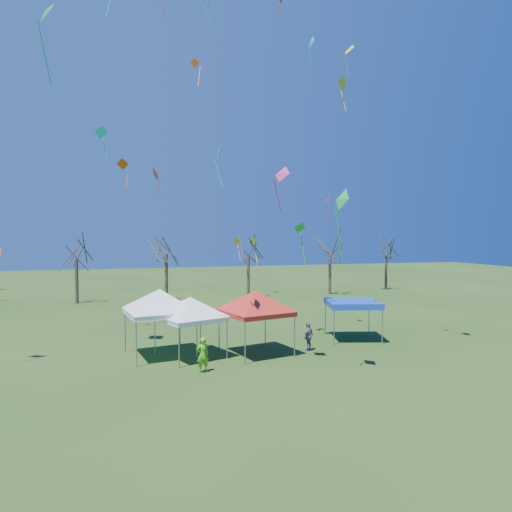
% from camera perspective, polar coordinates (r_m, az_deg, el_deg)
% --- Properties ---
extents(ground, '(140.00, 140.00, 0.00)m').
position_cam_1_polar(ground, '(23.57, 0.59, -13.46)').
color(ground, '#214215').
rests_on(ground, ground).
extents(tree_1, '(3.42, 3.42, 7.54)m').
position_cam_1_polar(tree_1, '(46.48, -21.58, 1.55)').
color(tree_1, '#3D2D21').
rests_on(tree_1, ground).
extents(tree_2, '(3.71, 3.71, 8.18)m').
position_cam_1_polar(tree_2, '(46.22, -11.18, 2.30)').
color(tree_2, '#3D2D21').
rests_on(tree_2, ground).
extents(tree_3, '(3.59, 3.59, 7.91)m').
position_cam_1_polar(tree_3, '(47.42, -0.98, 2.10)').
color(tree_3, '#3D2D21').
rests_on(tree_3, ground).
extents(tree_4, '(3.58, 3.58, 7.89)m').
position_cam_1_polar(tree_4, '(50.68, 9.25, 2.08)').
color(tree_4, '#3D2D21').
rests_on(tree_4, ground).
extents(tree_5, '(3.39, 3.39, 7.46)m').
position_cam_1_polar(tree_5, '(56.56, 15.99, 1.74)').
color(tree_5, '#3D2D21').
rests_on(tree_5, ground).
extents(tent_white_west, '(4.69, 4.69, 4.19)m').
position_cam_1_polar(tent_white_west, '(25.14, -11.97, -4.63)').
color(tent_white_west, gray).
rests_on(tent_white_west, ground).
extents(tent_white_mid, '(3.99, 3.99, 3.74)m').
position_cam_1_polar(tent_white_mid, '(24.56, -8.22, -5.61)').
color(tent_white_mid, gray).
rests_on(tent_white_mid, ground).
extents(tent_red, '(4.46, 4.46, 4.05)m').
position_cam_1_polar(tent_red, '(24.98, 0.00, -4.88)').
color(tent_red, gray).
rests_on(tent_red, ground).
extents(tent_blue, '(3.79, 3.79, 2.44)m').
position_cam_1_polar(tent_blue, '(29.27, 11.99, -5.85)').
color(tent_blue, gray).
rests_on(tent_blue, ground).
extents(person_green, '(0.67, 0.50, 1.67)m').
position_cam_1_polar(person_green, '(22.34, -6.69, -12.16)').
color(person_green, '#5AB81D').
rests_on(person_green, ground).
extents(person_grey, '(0.98, 0.90, 1.61)m').
position_cam_1_polar(person_grey, '(26.32, 6.58, -9.95)').
color(person_grey, slate).
rests_on(person_grey, ground).
extents(kite_5, '(0.57, 1.11, 3.51)m').
position_cam_1_polar(kite_5, '(21.13, 10.63, 6.83)').
color(kite_5, green).
rests_on(kite_5, ground).
extents(kite_13, '(1.20, 0.90, 2.83)m').
position_cam_1_polar(kite_13, '(43.33, -16.31, 10.95)').
color(kite_13, '#DA490B').
rests_on(kite_13, ground).
extents(kite_8, '(1.41, 1.66, 4.23)m').
position_cam_1_polar(kite_8, '(28.27, -24.80, 25.88)').
color(kite_8, green).
rests_on(kite_8, ground).
extents(kite_1, '(0.52, 0.94, 2.10)m').
position_cam_1_polar(kite_1, '(21.97, -4.71, 12.59)').
color(kite_1, '#0CBDB5').
rests_on(kite_1, ground).
extents(kite_6, '(1.24, 1.59, 3.22)m').
position_cam_1_polar(kite_6, '(51.91, 11.56, 23.98)').
color(kite_6, yellow).
rests_on(kite_6, ground).
extents(kite_18, '(0.33, 0.75, 1.92)m').
position_cam_1_polar(kite_18, '(31.75, 6.91, 24.94)').
color(kite_18, '#0DB0CB').
rests_on(kite_18, ground).
extents(kite_25, '(0.83, 0.61, 1.92)m').
position_cam_1_polar(kite_25, '(26.39, 10.68, 20.38)').
color(kite_25, gold).
rests_on(kite_25, ground).
extents(kite_27, '(0.91, 1.08, 2.30)m').
position_cam_1_polar(kite_27, '(22.20, 3.23, 10.12)').
color(kite_27, '#DA3078').
rests_on(kite_27, ground).
extents(kite_22, '(1.02, 0.94, 2.98)m').
position_cam_1_polar(kite_22, '(46.27, -0.51, 1.86)').
color(kite_22, '#FCFF1A').
rests_on(kite_22, ground).
extents(kite_12, '(0.77, 1.00, 2.74)m').
position_cam_1_polar(kite_12, '(48.13, 8.87, 6.85)').
color(kite_12, red).
rests_on(kite_12, ground).
extents(kite_2, '(1.48, 1.30, 3.15)m').
position_cam_1_polar(kite_2, '(44.06, -18.79, 14.40)').
color(kite_2, '#0DC3BF').
rests_on(kite_2, ground).
extents(kite_3, '(0.70, 1.15, 2.69)m').
position_cam_1_polar(kite_3, '(48.96, -5.99, 29.07)').
color(kite_3, '#0DCDC5').
rests_on(kite_3, ground).
extents(kite_11, '(0.85, 1.38, 2.85)m').
position_cam_1_polar(kite_11, '(38.00, -12.37, 9.93)').
color(kite_11, red).
rests_on(kite_11, ground).
extents(kite_19, '(0.82, 0.57, 2.17)m').
position_cam_1_polar(kite_19, '(40.69, -2.45, 1.81)').
color(kite_19, yellow).
rests_on(kite_19, ground).
extents(kite_17, '(1.02, 0.80, 2.75)m').
position_cam_1_polar(kite_17, '(29.48, 5.49, 3.43)').
color(kite_17, green).
rests_on(kite_17, ground).
extents(kite_26, '(0.93, 0.78, 2.51)m').
position_cam_1_polar(kite_26, '(42.47, -7.60, 22.72)').
color(kite_26, '#FF4E0D').
rests_on(kite_26, ground).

